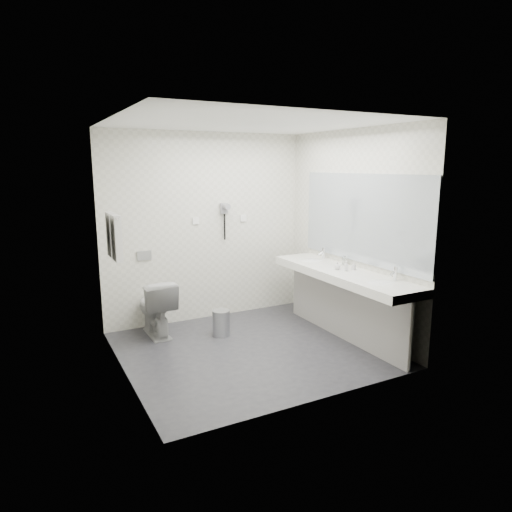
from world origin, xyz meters
TOP-DOWN VIEW (x-y plane):
  - floor at (0.00, 0.00)m, footprint 2.80×2.80m
  - ceiling at (0.00, 0.00)m, footprint 2.80×2.80m
  - wall_back at (0.00, 1.30)m, footprint 2.80×0.00m
  - wall_front at (0.00, -1.30)m, footprint 2.80×0.00m
  - wall_left at (-1.40, 0.00)m, footprint 0.00×2.60m
  - wall_right at (1.40, 0.00)m, footprint 0.00×2.60m
  - vanity_counter at (1.12, -0.20)m, footprint 0.55×2.20m
  - vanity_panel at (1.15, -0.20)m, footprint 0.03×2.15m
  - vanity_post_near at (1.18, -1.24)m, footprint 0.06×0.06m
  - vanity_post_far at (1.18, 0.84)m, footprint 0.06×0.06m
  - mirror at (1.39, -0.20)m, footprint 0.02×2.20m
  - basin_near at (1.12, -0.85)m, footprint 0.40×0.31m
  - basin_far at (1.12, 0.45)m, footprint 0.40×0.31m
  - faucet_near at (1.32, -0.85)m, footprint 0.04×0.04m
  - faucet_far at (1.32, 0.45)m, footprint 0.04×0.04m
  - soap_bottle_a at (1.25, -0.25)m, footprint 0.05×0.05m
  - soap_bottle_b at (1.09, -0.14)m, footprint 0.08×0.08m
  - soap_bottle_c at (1.13, -0.26)m, footprint 0.05×0.05m
  - glass_left at (1.33, 0.02)m, footprint 0.06×0.06m
  - toilet at (-0.82, 0.96)m, footprint 0.41×0.71m
  - flush_plate at (-0.85, 1.29)m, footprint 0.18×0.02m
  - pedal_bin at (-0.12, 0.57)m, footprint 0.23×0.23m
  - bin_lid at (-0.12, 0.57)m, footprint 0.22×0.22m
  - towel_rail at (-1.35, 0.55)m, footprint 0.02×0.62m
  - towel_near at (-1.34, 0.41)m, footprint 0.07×0.24m
  - towel_far at (-1.34, 0.69)m, footprint 0.07×0.24m
  - dryer_cradle at (0.25, 1.27)m, footprint 0.10×0.04m
  - dryer_barrel at (0.25, 1.20)m, footprint 0.08×0.14m
  - dryer_cord at (0.25, 1.26)m, footprint 0.02×0.02m
  - switch_plate_a at (-0.15, 1.29)m, footprint 0.09×0.02m
  - switch_plate_b at (0.55, 1.29)m, footprint 0.09×0.02m

SIDE VIEW (x-z plane):
  - floor at x=0.00m, z-range 0.00..0.00m
  - pedal_bin at x=-0.12m, z-range 0.00..0.31m
  - bin_lid at x=-0.12m, z-range 0.31..0.32m
  - toilet at x=-0.82m, z-range 0.00..0.71m
  - vanity_panel at x=1.15m, z-range 0.00..0.75m
  - vanity_post_near at x=1.18m, z-range 0.00..0.75m
  - vanity_post_far at x=1.18m, z-range 0.00..0.75m
  - vanity_counter at x=1.12m, z-range 0.75..0.85m
  - basin_near at x=1.12m, z-range 0.81..0.86m
  - basin_far at x=1.12m, z-range 0.81..0.86m
  - soap_bottle_b at x=1.09m, z-range 0.85..0.94m
  - soap_bottle_a at x=1.25m, z-range 0.85..0.94m
  - glass_left at x=1.33m, z-range 0.85..0.96m
  - soap_bottle_c at x=1.13m, z-range 0.85..0.97m
  - faucet_near at x=1.32m, z-range 0.85..1.00m
  - faucet_far at x=1.32m, z-range 0.85..1.00m
  - flush_plate at x=-0.85m, z-range 0.89..1.01m
  - wall_back at x=0.00m, z-range -0.15..2.65m
  - wall_front at x=0.00m, z-range -0.15..2.65m
  - wall_left at x=-1.40m, z-range -0.05..2.55m
  - wall_right at x=1.40m, z-range -0.05..2.55m
  - dryer_cord at x=0.25m, z-range 1.07..1.43m
  - towel_near at x=-1.34m, z-range 1.09..1.57m
  - towel_far at x=-1.34m, z-range 1.09..1.57m
  - switch_plate_a at x=-0.15m, z-range 1.31..1.40m
  - switch_plate_b at x=0.55m, z-range 1.31..1.40m
  - mirror at x=1.39m, z-range 0.92..1.98m
  - dryer_cradle at x=0.25m, z-range 1.43..1.57m
  - dryer_barrel at x=0.25m, z-range 1.49..1.57m
  - towel_rail at x=-1.35m, z-range 1.54..1.56m
  - ceiling at x=0.00m, z-range 2.50..2.50m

